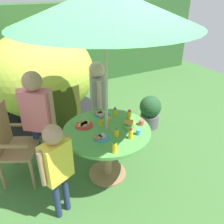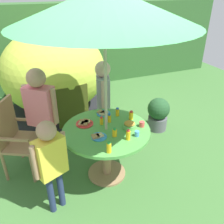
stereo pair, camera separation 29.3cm
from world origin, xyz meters
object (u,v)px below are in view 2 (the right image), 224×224
at_px(juice_bottle_near_right, 101,121).
at_px(snack_bowl, 129,125).
at_px(juice_bottle_mid_right, 109,148).
at_px(cup_near, 137,134).
at_px(child_in_yellow_shirt, 50,157).
at_px(juice_bottle_center_back, 115,132).
at_px(cup_far, 142,124).
at_px(plate_far_left, 85,123).
at_px(juice_bottle_near_left, 131,115).
at_px(potted_plant, 158,113).
at_px(garden_table, 106,140).
at_px(plate_far_right, 103,113).
at_px(juice_bottle_back_edge, 117,112).
at_px(dome_tent, 54,72).
at_px(juice_bottle_front_edge, 109,118).
at_px(plate_mid_left, 98,136).
at_px(wooden_chair, 15,134).
at_px(child_in_pink_shirt, 41,106).
at_px(patio_umbrella, 104,6).
at_px(child_in_grey_shirt, 103,93).
at_px(juice_bottle_center_front, 128,135).

bearing_deg(juice_bottle_near_right, snack_bowl, -35.90).
relative_size(juice_bottle_mid_right, cup_near, 1.93).
xyz_separation_m(child_in_yellow_shirt, juice_bottle_mid_right, (0.61, -0.14, 0.05)).
height_order(juice_bottle_center_back, cup_far, juice_bottle_center_back).
xyz_separation_m(child_in_yellow_shirt, cup_near, (1.03, 0.03, 0.02)).
height_order(snack_bowl, plate_far_left, snack_bowl).
bearing_deg(juice_bottle_near_right, juice_bottle_near_left, -3.80).
bearing_deg(potted_plant, garden_table, -149.40).
xyz_separation_m(plate_far_right, cup_near, (0.18, -0.67, 0.02)).
bearing_deg(juice_bottle_center_back, juice_bottle_back_edge, 62.87).
distance_m(child_in_yellow_shirt, cup_far, 1.20).
distance_m(plate_far_left, juice_bottle_mid_right, 0.67).
height_order(dome_tent, juice_bottle_center_back, dome_tent).
distance_m(juice_bottle_mid_right, juice_bottle_front_edge, 0.64).
bearing_deg(juice_bottle_back_edge, garden_table, -135.28).
distance_m(dome_tent, plate_mid_left, 2.38).
xyz_separation_m(wooden_chair, snack_bowl, (1.38, -0.65, 0.20)).
bearing_deg(potted_plant, juice_bottle_back_edge, -154.10).
relative_size(dome_tent, juice_bottle_mid_right, 17.83).
relative_size(child_in_pink_shirt, plate_far_right, 7.35).
bearing_deg(juice_bottle_center_back, cup_near, -22.43).
height_order(patio_umbrella, plate_far_right, patio_umbrella).
height_order(potted_plant, plate_mid_left, plate_mid_left).
bearing_deg(dome_tent, wooden_chair, -124.73).
bearing_deg(child_in_grey_shirt, juice_bottle_near_right, -4.35).
height_order(dome_tent, juice_bottle_center_front, dome_tent).
relative_size(plate_far_right, juice_bottle_front_edge, 1.64).
distance_m(patio_umbrella, child_in_yellow_shirt, 1.62).
height_order(plate_far_left, juice_bottle_center_back, juice_bottle_center_back).
xyz_separation_m(dome_tent, juice_bottle_front_edge, (0.35, -2.10, -0.03)).
bearing_deg(juice_bottle_near_right, garden_table, -84.03).
bearing_deg(juice_bottle_near_right, child_in_grey_shirt, 67.94).
distance_m(plate_far_left, cup_near, 0.71).
bearing_deg(plate_far_right, juice_bottle_back_edge, -35.42).
distance_m(patio_umbrella, child_in_grey_shirt, 1.53).
xyz_separation_m(garden_table, snack_bowl, (0.28, -0.08, 0.20)).
distance_m(child_in_pink_shirt, juice_bottle_mid_right, 1.19).
distance_m(wooden_chair, snack_bowl, 1.54).
bearing_deg(cup_far, child_in_pink_shirt, 148.53).
height_order(child_in_pink_shirt, plate_mid_left, child_in_pink_shirt).
bearing_deg(plate_far_left, juice_bottle_back_edge, 5.23).
relative_size(wooden_chair, juice_bottle_front_edge, 8.84).
xyz_separation_m(snack_bowl, juice_bottle_near_left, (0.11, 0.19, 0.02)).
relative_size(garden_table, plate_far_left, 4.89).
height_order(child_in_pink_shirt, plate_far_right, child_in_pink_shirt).
distance_m(dome_tent, snack_bowl, 2.39).
relative_size(child_in_yellow_shirt, juice_bottle_near_left, 9.59).
height_order(juice_bottle_center_front, cup_far, juice_bottle_center_front).
relative_size(garden_table, juice_bottle_center_back, 10.26).
bearing_deg(juice_bottle_near_left, juice_bottle_mid_right, -134.24).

